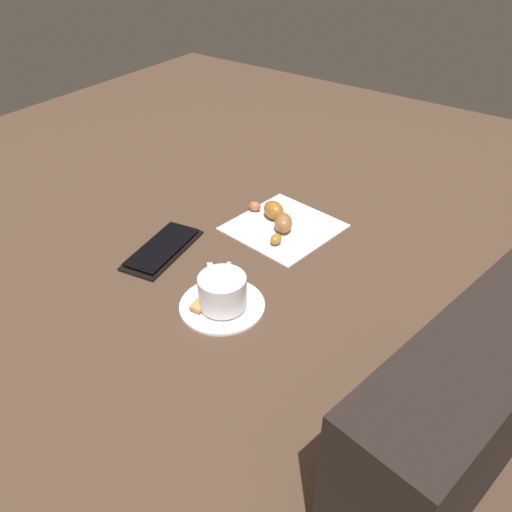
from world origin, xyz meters
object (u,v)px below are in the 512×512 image
(saucer, at_px, (222,304))
(teaspoon, at_px, (218,299))
(laptop_bag, at_px, (463,408))
(espresso_cup, at_px, (223,290))
(napkin, at_px, (284,227))
(sugar_packet, at_px, (207,297))
(cell_phone, at_px, (162,249))
(croissant, at_px, (276,217))

(saucer, relative_size, teaspoon, 1.19)
(saucer, xyz_separation_m, laptop_bag, (-0.06, -0.35, 0.09))
(espresso_cup, distance_m, napkin, 0.24)
(sugar_packet, height_order, napkin, sugar_packet)
(teaspoon, bearing_deg, cell_phone, 72.24)
(napkin, relative_size, croissant, 1.47)
(cell_phone, bearing_deg, teaspoon, -107.76)
(saucer, height_order, sugar_packet, sugar_packet)
(saucer, bearing_deg, laptop_bag, -99.32)
(saucer, bearing_deg, teaspoon, 93.58)
(espresso_cup, xyz_separation_m, croissant, (0.23, 0.06, -0.01))
(napkin, bearing_deg, teaspoon, -170.95)
(napkin, xyz_separation_m, cell_phone, (-0.18, 0.12, 0.00))
(espresso_cup, height_order, napkin, espresso_cup)
(cell_phone, xyz_separation_m, laptop_bag, (-0.11, -0.51, 0.08))
(sugar_packet, xyz_separation_m, cell_phone, (0.06, 0.14, -0.01))
(espresso_cup, bearing_deg, cell_phone, 73.10)
(espresso_cup, distance_m, laptop_bag, 0.35)
(espresso_cup, distance_m, sugar_packet, 0.03)
(teaspoon, xyz_separation_m, laptop_bag, (-0.06, -0.36, 0.08))
(teaspoon, distance_m, sugar_packet, 0.02)
(sugar_packet, bearing_deg, croissant, -176.66)
(saucer, xyz_separation_m, espresso_cup, (-0.00, -0.00, 0.03))
(cell_phone, bearing_deg, espresso_cup, -106.90)
(saucer, height_order, croissant, croissant)
(croissant, bearing_deg, espresso_cup, -164.83)
(saucer, bearing_deg, sugar_packet, 107.64)
(espresso_cup, bearing_deg, croissant, 15.17)
(saucer, xyz_separation_m, cell_phone, (0.05, 0.17, 0.00))
(teaspoon, bearing_deg, saucer, -86.42)
(napkin, height_order, cell_phone, cell_phone)
(sugar_packet, distance_m, croissant, 0.23)
(saucer, bearing_deg, cell_phone, 73.13)
(espresso_cup, height_order, croissant, espresso_cup)
(croissant, relative_size, laptop_bag, 0.36)
(napkin, bearing_deg, laptop_bag, -126.13)
(saucer, relative_size, sugar_packet, 1.92)
(sugar_packet, relative_size, laptop_bag, 0.20)
(sugar_packet, bearing_deg, laptop_bag, 76.78)
(saucer, xyz_separation_m, teaspoon, (-0.00, 0.01, 0.01))
(sugar_packet, bearing_deg, napkin, 179.83)
(napkin, distance_m, laptop_bag, 0.49)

